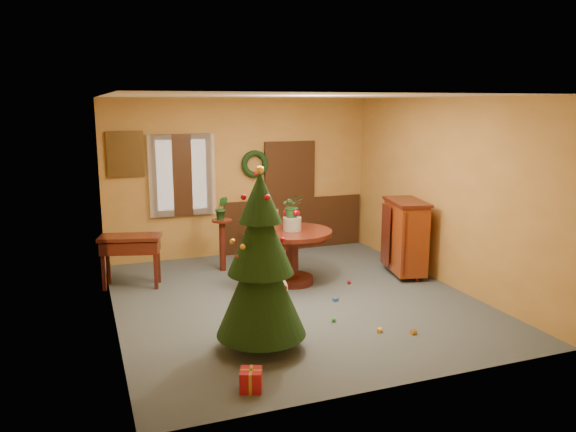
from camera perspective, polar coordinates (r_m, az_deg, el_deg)
name	(u,v)px	position (r m, az deg, el deg)	size (l,w,h in m)	color
room_envelope	(253,195)	(10.54, -3.62, 2.14)	(5.50, 5.50, 5.50)	#333F4A
dining_table	(292,246)	(8.81, 0.42, -3.10)	(1.25, 1.25, 0.86)	black
urn	(292,224)	(8.72, 0.42, -0.80)	(0.28, 0.28, 0.21)	slate
centerpiece_plant	(292,206)	(8.67, 0.43, 1.04)	(0.32, 0.28, 0.36)	#1E4C23
chair_near	(260,261)	(8.39, -2.89, -4.61)	(0.47, 0.47, 0.92)	olive
chair_far	(264,235)	(9.82, -2.47, -1.97)	(0.48, 0.48, 1.00)	olive
guitar	(276,273)	(8.06, -1.19, -5.86)	(0.35, 0.17, 0.83)	#ECE6C4
plant_stand	(222,239)	(9.56, -6.69, -2.33)	(0.34, 0.34, 0.88)	black
stand_plant	(222,208)	(9.45, -6.76, 0.82)	(0.22, 0.18, 0.40)	#19471E
christmas_tree	(261,265)	(6.36, -2.79, -4.99)	(1.04, 1.04, 2.14)	#382111
writing_desk	(131,248)	(8.98, -15.70, -3.18)	(1.00, 0.67, 0.81)	black
sideboard	(405,235)	(9.43, 11.85, -1.94)	(0.71, 1.07, 1.26)	#62240B
gift_a	(259,337)	(6.85, -2.99, -12.14)	(0.31, 0.26, 0.15)	brown
gift_b	(251,380)	(5.82, -3.77, -16.29)	(0.28, 0.28, 0.22)	#A91626
gift_c	(242,302)	(7.96, -4.66, -8.73)	(0.32, 0.33, 0.15)	brown
gift_d	(284,334)	(6.98, -0.41, -11.85)	(0.33, 0.21, 0.11)	#A91626
toy_a	(336,300)	(8.21, 4.86, -8.46)	(0.08, 0.05, 0.05)	#2956B5
toy_b	(334,320)	(7.47, 4.67, -10.47)	(0.06, 0.06, 0.06)	#248736
toy_c	(380,330)	(7.23, 9.30, -11.38)	(0.08, 0.05, 0.05)	gold
toy_d	(349,282)	(8.97, 6.23, -6.71)	(0.06, 0.06, 0.06)	#A80B1A
toy_e	(413,332)	(7.25, 12.63, -11.45)	(0.08, 0.05, 0.05)	gold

